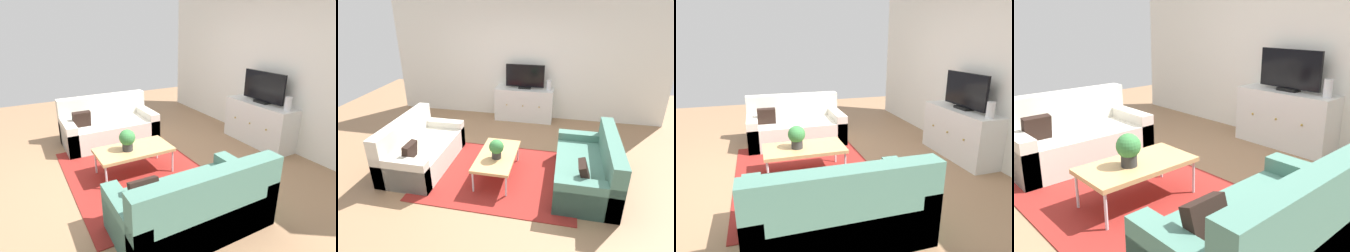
# 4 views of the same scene
# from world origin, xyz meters

# --- Properties ---
(ground_plane) EXTENTS (10.00, 10.00, 0.00)m
(ground_plane) POSITION_xyz_m (0.00, 0.00, 0.00)
(ground_plane) COLOR #997251
(wall_back) EXTENTS (6.40, 0.12, 2.70)m
(wall_back) POSITION_xyz_m (0.00, 2.55, 1.35)
(wall_back) COLOR silver
(wall_back) RESTS_ON ground_plane
(area_rug) EXTENTS (2.50, 1.90, 0.01)m
(area_rug) POSITION_xyz_m (0.00, -0.15, 0.01)
(area_rug) COLOR maroon
(area_rug) RESTS_ON ground_plane
(couch_left_side) EXTENTS (0.89, 1.66, 0.83)m
(couch_left_side) POSITION_xyz_m (-1.44, -0.10, 0.27)
(couch_left_side) COLOR beige
(couch_left_side) RESTS_ON ground_plane
(couch_right_side) EXTENTS (0.89, 1.66, 0.83)m
(couch_right_side) POSITION_xyz_m (1.44, -0.10, 0.27)
(couch_right_side) COLOR #4C7A6B
(couch_right_side) RESTS_ON ground_plane
(coffee_table) EXTENTS (0.59, 1.09, 0.40)m
(coffee_table) POSITION_xyz_m (-0.03, -0.17, 0.37)
(coffee_table) COLOR tan
(coffee_table) RESTS_ON ground_plane
(potted_plant) EXTENTS (0.23, 0.23, 0.31)m
(potted_plant) POSITION_xyz_m (-0.01, -0.26, 0.57)
(potted_plant) COLOR #2D2D2D
(potted_plant) RESTS_ON coffee_table
(tv_console) EXTENTS (1.35, 0.47, 0.77)m
(tv_console) POSITION_xyz_m (0.04, 2.27, 0.39)
(tv_console) COLOR silver
(tv_console) RESTS_ON ground_plane
(flat_screen_tv) EXTENTS (0.88, 0.16, 0.55)m
(flat_screen_tv) POSITION_xyz_m (0.04, 2.29, 1.04)
(flat_screen_tv) COLOR black
(flat_screen_tv) RESTS_ON tv_console
(glass_vase) EXTENTS (0.11, 0.11, 0.23)m
(glass_vase) POSITION_xyz_m (0.59, 2.27, 0.88)
(glass_vase) COLOR silver
(glass_vase) RESTS_ON tv_console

